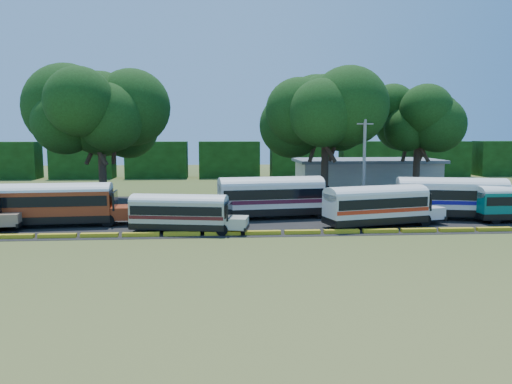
{
  "coord_description": "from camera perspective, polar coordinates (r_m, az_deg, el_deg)",
  "views": [
    {
      "loc": [
        -1.71,
        -35.53,
        7.71
      ],
      "look_at": [
        1.36,
        6.0,
        2.62
      ],
      "focal_mm": 35.0,
      "sensor_mm": 36.0,
      "label": 1
    }
  ],
  "objects": [
    {
      "name": "asphalt_strip",
      "position": [
        48.23,
        -0.96,
        -2.21
      ],
      "size": [
        64.0,
        24.0,
        0.02
      ],
      "primitive_type": "cube",
      "color": "black",
      "rests_on": "ground"
    },
    {
      "name": "curb",
      "position": [
        37.34,
        -1.52,
        -4.71
      ],
      "size": [
        53.7,
        0.45,
        0.3
      ],
      "color": "yellow",
      "rests_on": "ground"
    },
    {
      "name": "treeline_backdrop",
      "position": [
        83.68,
        -3.06,
        3.73
      ],
      "size": [
        130.0,
        4.0,
        6.0
      ],
      "color": "black",
      "rests_on": "ground"
    },
    {
      "name": "ground",
      "position": [
        36.4,
        -1.45,
        -5.26
      ],
      "size": [
        160.0,
        160.0,
        0.0
      ],
      "primitive_type": "plane",
      "color": "#324D19",
      "rests_on": "ground"
    },
    {
      "name": "utility_pole",
      "position": [
        49.31,
        12.24,
        3.12
      ],
      "size": [
        1.6,
        0.3,
        8.85
      ],
      "color": "gray",
      "rests_on": "ground"
    },
    {
      "name": "bus_red",
      "position": [
        43.56,
        -21.57,
        -1.01
      ],
      "size": [
        10.92,
        3.46,
        3.53
      ],
      "rotation": [
        0.0,
        0.0,
        0.08
      ],
      "color": "black",
      "rests_on": "ground"
    },
    {
      "name": "tree_west",
      "position": [
        54.72,
        -17.36,
        8.58
      ],
      "size": [
        11.73,
        11.73,
        13.88
      ],
      "color": "#312218",
      "rests_on": "ground"
    },
    {
      "name": "bus_white_blue",
      "position": [
        47.11,
        21.63,
        -0.39
      ],
      "size": [
        11.47,
        5.15,
        3.66
      ],
      "rotation": [
        0.0,
        0.0,
        -0.22
      ],
      "color": "black",
      "rests_on": "ground"
    },
    {
      "name": "bus_cream_east",
      "position": [
        44.27,
        2.0,
        -0.32
      ],
      "size": [
        11.55,
        4.2,
        3.71
      ],
      "rotation": [
        0.0,
        0.0,
        0.13
      ],
      "color": "black",
      "rests_on": "ground"
    },
    {
      "name": "bus_cream_west",
      "position": [
        38.46,
        -8.48,
        -2.15
      ],
      "size": [
        9.19,
        3.81,
        2.94
      ],
      "rotation": [
        0.0,
        0.0,
        -0.19
      ],
      "color": "black",
      "rests_on": "ground"
    },
    {
      "name": "tree_center",
      "position": [
        55.23,
        7.97,
        9.1
      ],
      "size": [
        10.81,
        10.81,
        13.83
      ],
      "color": "#312218",
      "rests_on": "ground"
    },
    {
      "name": "terminal_building",
      "position": [
        68.67,
        12.47,
        2.06
      ],
      "size": [
        19.0,
        9.0,
        4.0
      ],
      "color": "#BBB4AB",
      "rests_on": "ground"
    },
    {
      "name": "bus_white_red",
      "position": [
        41.4,
        13.78,
        -1.3
      ],
      "size": [
        10.52,
        4.93,
        3.36
      ],
      "rotation": [
        0.0,
        0.0,
        0.25
      ],
      "color": "black",
      "rests_on": "ground"
    },
    {
      "name": "tree_east",
      "position": [
        60.98,
        18.07,
        8.31
      ],
      "size": [
        8.57,
        8.57,
        12.71
      ],
      "color": "#312218",
      "rests_on": "ground"
    }
  ]
}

